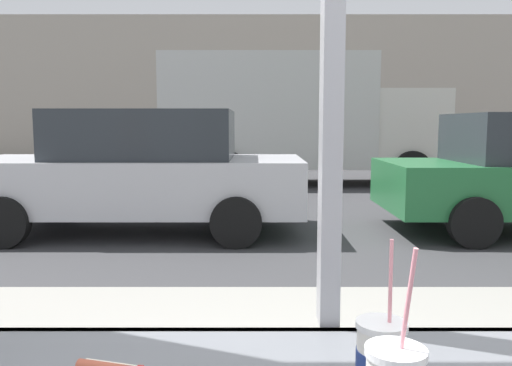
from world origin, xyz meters
The scene contains 6 objects.
ground_plane centered at (0.00, 8.00, 0.00)m, with size 60.00×60.00×0.00m, color #38383A.
window_wall centered at (0.00, 0.08, 1.75)m, with size 2.70×0.20×2.90m.
building_facade_far centered at (0.00, 20.49, 2.95)m, with size 28.00×1.20×5.90m, color #A89E8E.
soda_cup_left centered at (0.05, -0.29, 1.09)m, with size 0.10×0.10×0.30m.
parked_car_silver centered at (-1.82, 5.91, 0.87)m, with size 4.61×2.06×1.71m.
box_truck centered at (0.77, 11.75, 1.71)m, with size 6.88×2.44×3.19m.
Camera 1 is at (-0.18, -1.18, 1.52)m, focal length 35.77 mm.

